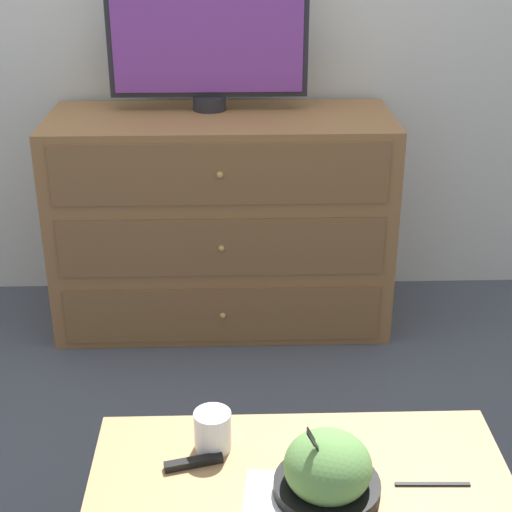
{
  "coord_description": "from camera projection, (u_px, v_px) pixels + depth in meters",
  "views": [
    {
      "loc": [
        0.15,
        -3.14,
        1.58
      ],
      "look_at": [
        0.2,
        -1.36,
        0.76
      ],
      "focal_mm": 55.0,
      "sensor_mm": 36.0,
      "label": 1
    }
  ],
  "objects": [
    {
      "name": "coffee_table",
      "position": [
        300.0,
        495.0,
        1.8
      ],
      "size": [
        0.96,
        0.47,
        0.39
      ],
      "color": "tan",
      "rests_on": "ground_plane"
    },
    {
      "name": "ground_plane",
      "position": [
        202.0,
        284.0,
        3.51
      ],
      "size": [
        12.0,
        12.0,
        0.0
      ],
      "primitive_type": "plane",
      "color": "#474C56"
    },
    {
      "name": "remote_control",
      "position": [
        194.0,
        462.0,
        1.8
      ],
      "size": [
        0.14,
        0.06,
        0.02
      ],
      "color": "black",
      "rests_on": "coffee_table"
    },
    {
      "name": "tv",
      "position": [
        208.0,
        40.0,
        2.88
      ],
      "size": [
        0.74,
        0.13,
        0.49
      ],
      "color": "#232328",
      "rests_on": "dresser"
    },
    {
      "name": "drink_cup",
      "position": [
        213.0,
        433.0,
        1.85
      ],
      "size": [
        0.09,
        0.09,
        0.1
      ],
      "color": "beige",
      "rests_on": "coffee_table"
    },
    {
      "name": "napkin",
      "position": [
        287.0,
        500.0,
        1.7
      ],
      "size": [
        0.2,
        0.2,
        0.0
      ],
      "color": "white",
      "rests_on": "coffee_table"
    },
    {
      "name": "knife",
      "position": [
        433.0,
        484.0,
        1.75
      ],
      "size": [
        0.17,
        0.02,
        0.01
      ],
      "color": "black",
      "rests_on": "coffee_table"
    },
    {
      "name": "takeout_bowl",
      "position": [
        328.0,
        471.0,
        1.7
      ],
      "size": [
        0.23,
        0.23,
        0.19
      ],
      "color": "black",
      "rests_on": "coffee_table"
    },
    {
      "name": "dresser",
      "position": [
        222.0,
        221.0,
        3.07
      ],
      "size": [
        1.29,
        0.53,
        0.84
      ],
      "color": "olive",
      "rests_on": "ground_plane"
    }
  ]
}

